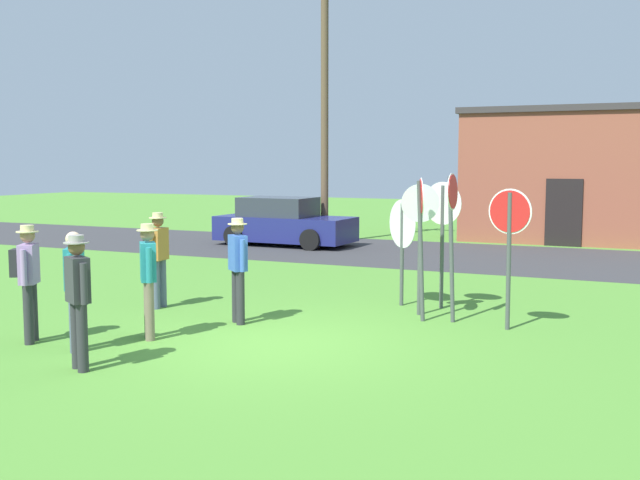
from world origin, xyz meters
TOP-DOWN VIEW (x-y plane):
  - ground_plane at (0.00, 0.00)m, footprint 80.00×80.00m
  - street_asphalt at (0.00, 11.22)m, footprint 60.00×6.40m
  - building_background at (2.49, 16.91)m, footprint 6.92×4.27m
  - utility_pole at (-4.62, 12.58)m, footprint 1.80×0.24m
  - parked_car_on_street at (-5.58, 11.57)m, footprint 4.34×2.10m
  - stop_sign_rear_left at (3.05, 2.39)m, footprint 0.70×0.19m
  - stop_sign_leaning_left at (2.08, 2.60)m, footprint 0.17×0.61m
  - stop_sign_nearest at (0.90, 3.63)m, footprint 0.69×0.59m
  - stop_sign_rear_right at (1.63, 3.70)m, footprint 0.74×0.25m
  - stop_sign_center_cluster at (1.60, 2.45)m, footprint 0.26×0.58m
  - stop_sign_leaning_right at (1.44, 2.95)m, footprint 0.61×0.28m
  - person_holding_notes at (-1.07, 1.06)m, footprint 0.45×0.41m
  - person_on_left at (-3.20, -1.34)m, footprint 0.46×0.51m
  - person_near_signs at (-1.74, -0.43)m, footprint 0.40×0.46m
  - person_in_dark_shirt at (-2.24, -1.43)m, footprint 0.37×0.50m
  - person_in_blue at (-3.07, 1.61)m, footprint 0.40×0.57m
  - person_in_teal at (-1.51, -2.18)m, footprint 0.51×0.37m

SIDE VIEW (x-z plane):
  - ground_plane at x=0.00m, z-range 0.00..0.00m
  - street_asphalt at x=0.00m, z-range 0.00..0.01m
  - parked_car_on_street at x=-5.58m, z-range -0.07..1.44m
  - person_in_dark_shirt at x=-2.24m, z-range 0.11..1.80m
  - person_holding_notes at x=-1.07m, z-range 0.12..1.85m
  - person_near_signs at x=-1.74m, z-range 0.12..1.85m
  - person_in_teal at x=-1.51m, z-range 0.12..1.85m
  - person_on_left at x=-3.20m, z-range 0.14..1.88m
  - person_in_blue at x=-3.07m, z-range 0.14..1.88m
  - stop_sign_nearest at x=0.90m, z-range 0.35..2.32m
  - stop_sign_rear_left at x=3.05m, z-range 0.40..2.63m
  - stop_sign_leaning_right at x=1.44m, z-range 0.39..2.66m
  - stop_sign_rear_right at x=1.63m, z-range 0.42..2.71m
  - stop_sign_center_cluster at x=1.60m, z-range 0.38..2.77m
  - stop_sign_leaning_left at x=2.08m, z-range 0.39..2.86m
  - building_background at x=2.49m, z-range 0.01..4.38m
  - utility_pole at x=-4.62m, z-range 0.18..8.62m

